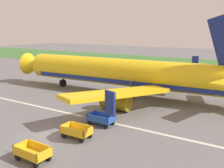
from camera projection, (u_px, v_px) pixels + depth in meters
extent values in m
plane|color=slate|center=(46.00, 137.00, 21.97)|extent=(220.00, 220.00, 0.00)
cube|color=#3D7033|center=(200.00, 65.00, 64.74)|extent=(220.00, 28.00, 0.06)
cube|color=silver|center=(88.00, 117.00, 26.72)|extent=(120.00, 0.36, 0.01)
cylinder|color=yellow|center=(121.00, 72.00, 35.64)|extent=(30.14, 5.13, 3.70)
cube|color=navy|center=(121.00, 79.00, 35.85)|extent=(27.14, 4.80, 0.56)
cone|color=yellow|center=(35.00, 64.00, 43.59)|extent=(3.37, 3.77, 3.63)
cube|color=yellow|center=(119.00, 93.00, 26.69)|extent=(6.74, 13.13, 1.35)
cube|color=navy|center=(110.00, 103.00, 19.69)|extent=(1.10, 0.55, 1.90)
cylinder|color=#856D0E|center=(116.00, 101.00, 28.89)|extent=(3.30, 2.25, 2.10)
cube|color=yellow|center=(169.00, 71.00, 40.90)|extent=(7.80, 12.89, 1.35)
cube|color=navy|center=(195.00, 61.00, 44.97)|extent=(1.08, 0.64, 1.90)
cylinder|color=#856D0E|center=(158.00, 80.00, 40.45)|extent=(3.30, 2.25, 2.10)
cylinder|color=#4C4C51|center=(63.00, 77.00, 41.03)|extent=(0.20, 0.20, 2.04)
cylinder|color=black|center=(63.00, 83.00, 41.24)|extent=(1.12, 0.50, 1.10)
cylinder|color=#4C4C51|center=(131.00, 88.00, 32.89)|extent=(0.20, 0.20, 2.04)
cylinder|color=black|center=(131.00, 96.00, 33.11)|extent=(1.12, 0.50, 1.10)
cylinder|color=#4C4C51|center=(144.00, 82.00, 36.64)|extent=(0.20, 0.20, 2.04)
cylinder|color=black|center=(144.00, 89.00, 36.85)|extent=(1.12, 0.50, 1.10)
cube|color=gold|center=(33.00, 154.00, 17.89)|extent=(2.53, 1.45, 0.08)
cube|color=gold|center=(25.00, 154.00, 17.29)|extent=(2.50, 0.15, 0.55)
cube|color=gold|center=(40.00, 146.00, 18.35)|extent=(2.50, 0.15, 0.55)
cube|color=gold|center=(21.00, 146.00, 18.47)|extent=(0.13, 1.40, 0.55)
cube|color=gold|center=(44.00, 154.00, 17.18)|extent=(0.13, 1.40, 0.55)
cylinder|color=#2D2D33|center=(16.00, 148.00, 18.87)|extent=(1.00, 0.10, 0.08)
cylinder|color=black|center=(18.00, 157.00, 17.99)|extent=(0.44, 0.17, 0.44)
cylinder|color=black|center=(31.00, 151.00, 18.91)|extent=(0.44, 0.17, 0.44)
cylinder|color=black|center=(36.00, 165.00, 16.98)|extent=(0.44, 0.17, 0.44)
cylinder|color=black|center=(48.00, 158.00, 17.89)|extent=(0.44, 0.17, 0.44)
cube|color=gold|center=(77.00, 133.00, 21.61)|extent=(2.53, 1.46, 0.08)
cube|color=gold|center=(71.00, 132.00, 21.00)|extent=(2.50, 0.16, 0.55)
cube|color=gold|center=(81.00, 127.00, 22.09)|extent=(2.50, 0.16, 0.55)
cube|color=gold|center=(65.00, 126.00, 22.15)|extent=(0.13, 1.40, 0.55)
cube|color=gold|center=(88.00, 132.00, 20.95)|extent=(0.13, 1.40, 0.55)
cylinder|color=#2D2D33|center=(60.00, 129.00, 22.53)|extent=(1.00, 0.10, 0.08)
cylinder|color=black|center=(64.00, 135.00, 21.67)|extent=(0.44, 0.17, 0.44)
cylinder|color=black|center=(72.00, 131.00, 22.61)|extent=(0.44, 0.17, 0.44)
cylinder|color=black|center=(81.00, 140.00, 20.73)|extent=(0.44, 0.17, 0.44)
cylinder|color=black|center=(90.00, 135.00, 21.67)|extent=(0.44, 0.17, 0.44)
cube|color=#234CB2|center=(101.00, 120.00, 24.57)|extent=(2.50, 1.41, 0.08)
cube|color=#234CB2|center=(97.00, 119.00, 23.97)|extent=(2.50, 0.11, 0.55)
cube|color=#234CB2|center=(105.00, 115.00, 25.04)|extent=(2.50, 0.11, 0.55)
cube|color=#234CB2|center=(91.00, 115.00, 25.13)|extent=(0.10, 1.40, 0.55)
cube|color=#234CB2|center=(112.00, 119.00, 23.88)|extent=(0.10, 1.40, 0.55)
cylinder|color=#2D2D33|center=(86.00, 117.00, 25.51)|extent=(1.00, 0.08, 0.08)
cylinder|color=black|center=(90.00, 123.00, 24.65)|extent=(0.44, 0.16, 0.44)
cylinder|color=black|center=(96.00, 119.00, 25.58)|extent=(0.44, 0.16, 0.44)
cylinder|color=black|center=(106.00, 126.00, 23.67)|extent=(0.44, 0.16, 0.44)
cylinder|color=black|center=(112.00, 123.00, 24.60)|extent=(0.44, 0.16, 0.44)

